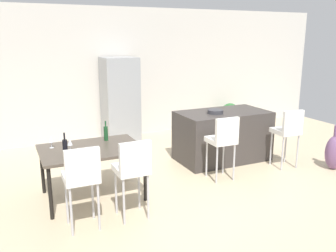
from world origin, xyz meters
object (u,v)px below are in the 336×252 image
wine_bottle_end (106,133)px  wine_glass_left (51,139)px  potted_plant (230,113)px  dining_table (91,152)px  kitchen_island (222,136)px  bar_chair_left (223,138)px  bar_chair_middle (288,129)px  dining_chair_near (82,175)px  fruit_bowl (215,112)px  floor_vase (334,152)px  wine_glass_right (70,142)px  refrigerator (120,100)px  dining_chair_far (133,167)px  wine_bottle_middle (65,147)px

wine_bottle_end → wine_glass_left: wine_bottle_end is taller
potted_plant → dining_table: bearing=-148.0°
kitchen_island → bar_chair_left: (-0.55, -0.84, 0.24)m
bar_chair_left → potted_plant: 3.53m
bar_chair_middle → wine_glass_left: 3.92m
dining_chair_near → wine_glass_left: dining_chair_near is taller
kitchen_island → wine_glass_left: size_ratio=9.59×
fruit_bowl → potted_plant: size_ratio=0.45×
kitchen_island → fruit_bowl: bearing=-161.7°
wine_glass_left → floor_vase: size_ratio=0.22×
dining_chair_near → wine_glass_right: dining_chair_near is taller
refrigerator → floor_vase: 4.36m
dining_chair_far → floor_vase: dining_chair_far is taller
bar_chair_middle → dining_chair_near: size_ratio=1.00×
floor_vase → fruit_bowl: bearing=145.2°
wine_bottle_middle → refrigerator: size_ratio=0.16×
dining_chair_near → wine_glass_right: 0.86m
floor_vase → bar_chair_middle: bearing=149.2°
bar_chair_middle → wine_glass_right: bearing=176.5°
kitchen_island → dining_chair_far: size_ratio=1.59×
wine_bottle_end → kitchen_island: bearing=7.9°
bar_chair_middle → wine_glass_left: (-3.89, 0.48, 0.17)m
dining_table → dining_chair_near: bearing=-110.1°
dining_chair_far → floor_vase: (3.77, 0.20, -0.39)m
bar_chair_middle → wine_glass_right: 3.69m
dining_table → wine_bottle_end: wine_bottle_end is taller
dining_chair_far → wine_glass_right: bearing=125.8°
dining_chair_near → wine_glass_right: size_ratio=6.03×
dining_chair_far → wine_glass_left: dining_chair_far is taller
dining_table → wine_glass_left: 0.59m
wine_glass_left → bar_chair_middle: bearing=-7.1°
wine_bottle_middle → floor_vase: wine_bottle_middle is taller
bar_chair_left → fruit_bowl: 0.88m
floor_vase → kitchen_island: bearing=139.7°
bar_chair_left → floor_vase: bearing=-11.5°
dining_chair_near → potted_plant: dining_chair_near is taller
bar_chair_middle → floor_vase: bearing=-30.8°
wine_bottle_end → wine_glass_left: (-0.80, -0.04, 0.01)m
bar_chair_left → wine_bottle_end: 1.83m
fruit_bowl → wine_glass_right: bearing=-168.4°
bar_chair_left → fruit_bowl: bar_chair_left is taller
dining_table → wine_glass_right: (-0.29, -0.02, 0.19)m
dining_table → wine_bottle_middle: (-0.38, -0.15, 0.17)m
dining_chair_near → floor_vase: bearing=2.6°
kitchen_island → dining_chair_near: 3.27m
wine_glass_left → wine_glass_right: same height
floor_vase → wine_glass_left: bearing=168.9°
dining_table → wine_bottle_middle: 0.44m
wine_glass_left → refrigerator: size_ratio=0.09×
bar_chair_left → wine_bottle_end: bar_chair_left is taller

